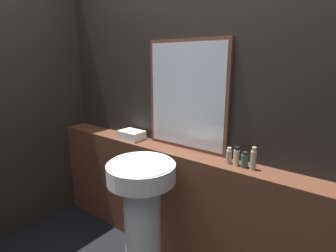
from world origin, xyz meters
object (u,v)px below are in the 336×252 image
object	(u,v)px
towel_stack	(132,135)
shampoo_bottle	(229,156)
pedestal_sink	(142,211)
mirror	(187,96)
conditioner_bottle	(236,157)
lotion_bottle	(245,160)
body_wash_bottle	(253,159)

from	to	relation	value
towel_stack	shampoo_bottle	world-z (taller)	shampoo_bottle
pedestal_sink	mirror	bearing A→B (deg)	86.68
shampoo_bottle	conditioner_bottle	distance (m)	0.05
mirror	conditioner_bottle	xyz separation A→B (m)	(0.46, -0.09, -0.36)
mirror	shampoo_bottle	distance (m)	0.56
shampoo_bottle	lotion_bottle	distance (m)	0.11
shampoo_bottle	lotion_bottle	size ratio (longest dim) A/B	1.08
towel_stack	pedestal_sink	bearing A→B (deg)	-39.06
shampoo_bottle	conditioner_bottle	xyz separation A→B (m)	(0.05, 0.00, 0.01)
lotion_bottle	mirror	bearing A→B (deg)	170.42
towel_stack	conditioner_bottle	bearing A→B (deg)	0.00
mirror	lotion_bottle	distance (m)	0.64
conditioner_bottle	lotion_bottle	world-z (taller)	conditioner_bottle
pedestal_sink	body_wash_bottle	world-z (taller)	body_wash_bottle
towel_stack	body_wash_bottle	bearing A→B (deg)	0.00
mirror	lotion_bottle	bearing A→B (deg)	-9.58
body_wash_bottle	mirror	bearing A→B (deg)	171.35
mirror	shampoo_bottle	size ratio (longest dim) A/B	7.35
pedestal_sink	shampoo_bottle	size ratio (longest dim) A/B	8.30
mirror	conditioner_bottle	world-z (taller)	mirror
shampoo_bottle	conditioner_bottle	world-z (taller)	conditioner_bottle
shampoo_bottle	lotion_bottle	xyz separation A→B (m)	(0.11, 0.00, -0.00)
towel_stack	shampoo_bottle	distance (m)	0.93
mirror	lotion_bottle	xyz separation A→B (m)	(0.52, -0.09, -0.37)
towel_stack	lotion_bottle	bearing A→B (deg)	0.00
towel_stack	conditioner_bottle	world-z (taller)	conditioner_bottle
mirror	conditioner_bottle	bearing A→B (deg)	-10.73
towel_stack	lotion_bottle	xyz separation A→B (m)	(1.04, 0.00, 0.01)
body_wash_bottle	towel_stack	bearing A→B (deg)	180.00
conditioner_bottle	pedestal_sink	bearing A→B (deg)	-140.88
towel_stack	lotion_bottle	size ratio (longest dim) A/B	2.01
pedestal_sink	body_wash_bottle	distance (m)	0.83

